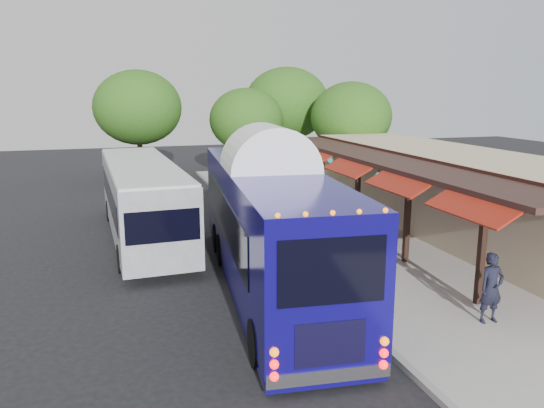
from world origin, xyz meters
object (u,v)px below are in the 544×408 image
object	(u,v)px
sign_board	(345,236)
ped_a	(491,288)
coach_bus	(269,220)
city_bus	(142,197)
ped_d	(291,187)
ped_c	(313,206)
ped_b	(268,206)

from	to	relation	value
sign_board	ped_a	bearing A→B (deg)	-58.63
coach_bus	city_bus	xyz separation A→B (m)	(-3.53, 7.10, -0.42)
city_bus	ped_a	bearing A→B (deg)	-57.23
city_bus	ped_d	size ratio (longest dim) A/B	7.86
coach_bus	ped_a	world-z (taller)	coach_bus
ped_c	coach_bus	bearing A→B (deg)	38.00
city_bus	ped_d	world-z (taller)	city_bus
coach_bus	ped_a	bearing A→B (deg)	-38.40
sign_board	coach_bus	bearing A→B (deg)	-130.32
ped_b	sign_board	world-z (taller)	ped_b
ped_a	ped_d	world-z (taller)	ped_a
ped_d	sign_board	xyz separation A→B (m)	(-1.27, -10.06, -0.05)
ped_c	ped_a	bearing A→B (deg)	71.67
city_bus	sign_board	xyz separation A→B (m)	(7.11, -5.11, -0.93)
coach_bus	sign_board	size ratio (longest dim) A/B	12.14
coach_bus	ped_b	size ratio (longest dim) A/B	7.07
coach_bus	ped_d	distance (m)	13.05
ped_a	ped_d	distance (m)	16.66
coach_bus	ped_b	distance (m)	7.47
coach_bus	sign_board	xyz separation A→B (m)	(3.58, 1.98, -1.35)
ped_a	ped_c	size ratio (longest dim) A/B	1.23
city_bus	ped_a	distance (m)	14.40
ped_b	ped_d	size ratio (longest dim) A/B	1.19
coach_bus	ped_b	world-z (taller)	coach_bus
ped_b	sign_board	bearing A→B (deg)	95.31
ped_a	coach_bus	bearing A→B (deg)	136.61
ped_a	ped_b	bearing A→B (deg)	103.69
ped_a	sign_board	world-z (taller)	ped_a
city_bus	sign_board	distance (m)	8.81
ped_d	sign_board	world-z (taller)	ped_d
city_bus	ped_a	xyz separation A→B (m)	(8.36, -11.71, -0.70)
ped_b	ped_d	world-z (taller)	ped_b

